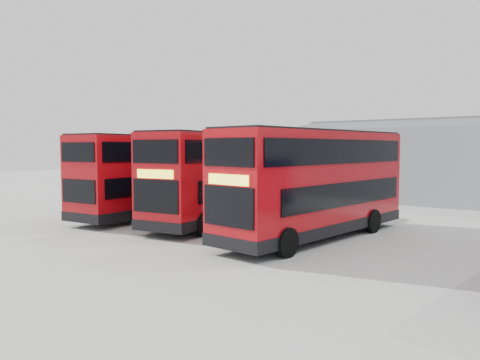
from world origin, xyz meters
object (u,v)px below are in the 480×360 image
Objects in this scene: double_decker_centre at (222,178)px; office_block at (236,160)px; double_decker_right at (316,185)px; double_decker_left at (155,176)px; panel_van at (174,174)px.

office_block is at bearing 116.87° from double_decker_centre.
double_decker_right reaches higher than double_decker_centre.
office_block is 24.21m from double_decker_right.
double_decker_centre is (11.64, -16.21, -0.39)m from office_block.
double_decker_right is at bearing -16.51° from double_decker_centre.
office_block reaches higher than double_decker_centre.
double_decker_centre is at bearing -54.31° from office_block.
double_decker_left is 0.98× the size of double_decker_centre.
office_block is at bearing 140.67° from double_decker_right.
panel_van is at bearing 133.62° from double_decker_centre.
panel_van is at bearing -128.87° from office_block.
double_decker_left is 16.42m from panel_van.
office_block is 1.17× the size of double_decker_left.
panel_van is (-10.96, 12.19, -0.86)m from double_decker_left.
office_block is at bearing 30.44° from panel_van.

